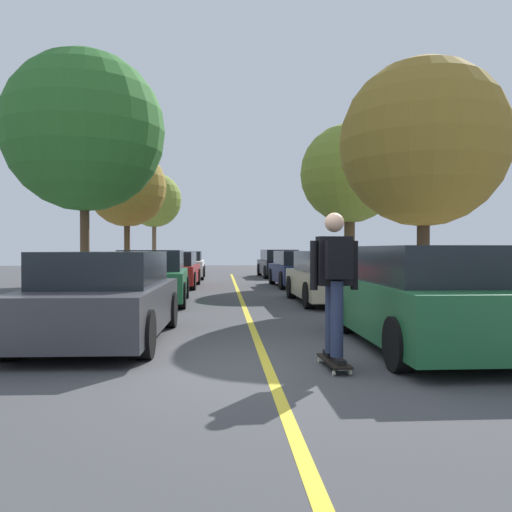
% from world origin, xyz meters
% --- Properties ---
extents(ground, '(80.00, 80.00, 0.00)m').
position_xyz_m(ground, '(0.00, 0.00, 0.00)').
color(ground, '#424244').
extents(center_line, '(0.12, 39.20, 0.01)m').
position_xyz_m(center_line, '(0.00, 4.00, 0.00)').
color(center_line, gold).
rests_on(center_line, ground).
extents(parked_car_left_nearest, '(1.98, 4.18, 1.38)m').
position_xyz_m(parked_car_left_nearest, '(-2.36, 1.91, 0.67)').
color(parked_car_left_nearest, '#38383D').
rests_on(parked_car_left_nearest, ground).
extents(parked_car_left_near, '(1.95, 4.17, 1.39)m').
position_xyz_m(parked_car_left_near, '(-2.36, 7.60, 0.68)').
color(parked_car_left_near, '#1E5B33').
rests_on(parked_car_left_near, ground).
extents(parked_car_left_far, '(1.91, 4.28, 1.32)m').
position_xyz_m(parked_car_left_far, '(-2.36, 13.43, 0.66)').
color(parked_car_left_far, maroon).
rests_on(parked_car_left_far, ground).
extents(parked_car_left_farthest, '(2.00, 4.30, 1.32)m').
position_xyz_m(parked_car_left_farthest, '(-2.36, 19.33, 0.65)').
color(parked_car_left_farthest, white).
rests_on(parked_car_left_farthest, ground).
extents(parked_car_right_nearest, '(1.96, 4.27, 1.46)m').
position_xyz_m(parked_car_right_nearest, '(2.36, 1.01, 0.72)').
color(parked_car_right_nearest, '#1E5B33').
rests_on(parked_car_right_nearest, ground).
extents(parked_car_right_near, '(2.03, 4.15, 1.37)m').
position_xyz_m(parked_car_right_near, '(2.36, 7.40, 0.68)').
color(parked_car_right_near, '#BCAD89').
rests_on(parked_car_right_near, ground).
extents(parked_car_right_far, '(1.98, 4.33, 1.35)m').
position_xyz_m(parked_car_right_far, '(2.36, 13.47, 0.67)').
color(parked_car_right_far, navy).
rests_on(parked_car_right_far, ground).
extents(parked_car_right_farthest, '(1.99, 4.51, 1.39)m').
position_xyz_m(parked_car_right_farthest, '(2.36, 20.35, 0.70)').
color(parked_car_right_farthest, black).
rests_on(parked_car_right_farthest, ground).
extents(street_tree_left_nearest, '(4.64, 4.64, 7.02)m').
position_xyz_m(street_tree_left_nearest, '(-4.52, 9.29, 4.83)').
color(street_tree_left_nearest, '#4C3823').
rests_on(street_tree_left_nearest, sidewalk_left).
extents(street_tree_left_near, '(3.31, 3.31, 5.53)m').
position_xyz_m(street_tree_left_near, '(-4.52, 16.15, 4.01)').
color(street_tree_left_near, '#4C3823').
rests_on(street_tree_left_near, sidewalk_left).
extents(street_tree_left_far, '(3.21, 3.21, 5.80)m').
position_xyz_m(street_tree_left_far, '(-4.52, 25.10, 4.31)').
color(street_tree_left_far, brown).
rests_on(street_tree_left_far, sidewalk_left).
extents(street_tree_right_nearest, '(4.21, 4.21, 6.05)m').
position_xyz_m(street_tree_right_nearest, '(4.52, 6.64, 4.08)').
color(street_tree_right_nearest, '#3D2D1E').
rests_on(street_tree_right_nearest, sidewalk_right).
extents(street_tree_right_near, '(3.93, 3.93, 6.24)m').
position_xyz_m(street_tree_right_near, '(4.52, 14.32, 4.40)').
color(street_tree_right_near, '#4C3823').
rests_on(street_tree_right_near, sidewalk_right).
extents(skateboard, '(0.27, 0.85, 0.10)m').
position_xyz_m(skateboard, '(0.78, -0.19, 0.09)').
color(skateboard, black).
rests_on(skateboard, ground).
extents(skateboarder, '(0.58, 0.70, 1.74)m').
position_xyz_m(skateboarder, '(0.78, -0.22, 1.10)').
color(skateboarder, black).
rests_on(skateboarder, skateboard).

